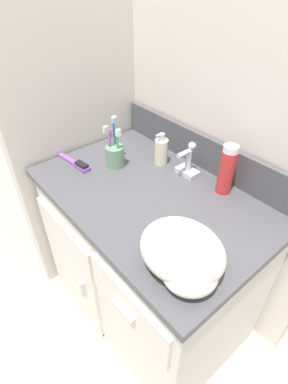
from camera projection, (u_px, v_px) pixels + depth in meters
ground_plane at (148, 304)px, 1.56m from camera, size 6.00×6.00×0.00m
wall_back at (225, 73)px, 1.05m from camera, size 1.09×0.08×2.20m
wall_left at (68, 60)px, 1.18m from camera, size 0.08×0.66×2.20m
vanity at (148, 255)px, 1.32m from camera, size 0.91×0.60×0.74m
backsplash at (203, 152)px, 1.20m from camera, size 0.91×0.02×0.14m
sink_faucet at (188, 164)px, 1.17m from camera, size 0.09×0.09×0.14m
toothbrush_cup at (115, 155)px, 1.22m from camera, size 0.08×0.08×0.20m
soap_dispenser at (161, 151)px, 1.23m from camera, size 0.05×0.06×0.14m
shaving_cream_can at (227, 170)px, 1.06m from camera, size 0.05×0.05×0.19m
hairbrush at (77, 164)px, 1.24m from camera, size 0.20×0.05×0.03m
hand_towel at (184, 254)px, 0.81m from camera, size 0.26×0.22×0.12m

